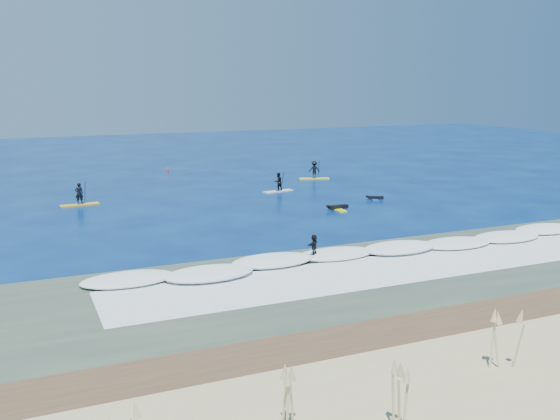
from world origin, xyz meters
name	(u,v)px	position (x,y,z in m)	size (l,w,h in m)	color
ground	(310,219)	(0.00, 0.00, 0.00)	(160.00, 160.00, 0.00)	#04194F
wet_sand_strip	(530,318)	(0.00, -21.50, 0.00)	(90.00, 5.00, 0.08)	#443020
shallow_water	(424,271)	(0.00, -14.00, 0.01)	(90.00, 13.00, 0.01)	#314438
breaking_wave	(384,252)	(0.00, -10.00, 0.00)	(40.00, 6.00, 0.30)	white
whitewater	(413,266)	(0.00, -13.00, 0.00)	(34.00, 5.00, 0.02)	silver
sup_paddler_left	(79,197)	(-15.08, 12.09, 0.68)	(3.17, 1.13, 2.17)	gold
sup_paddler_center	(278,184)	(2.39, 11.48, 0.76)	(2.99, 1.25, 2.04)	silver
sup_paddler_right	(314,171)	(8.80, 16.92, 0.85)	(3.20, 1.67, 2.18)	yellow
prone_paddler_near	(337,208)	(3.47, 2.16, 0.17)	(1.87, 2.37, 0.49)	yellow
prone_paddler_far	(375,198)	(8.43, 4.54, 0.14)	(1.46, 1.96, 0.40)	#1838B4
wave_surfer	(314,246)	(-4.43, -9.57, 0.74)	(1.68, 1.47, 1.27)	silver
marker_buoy	(168,170)	(-4.01, 27.87, 0.26)	(0.25, 0.25, 0.61)	red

